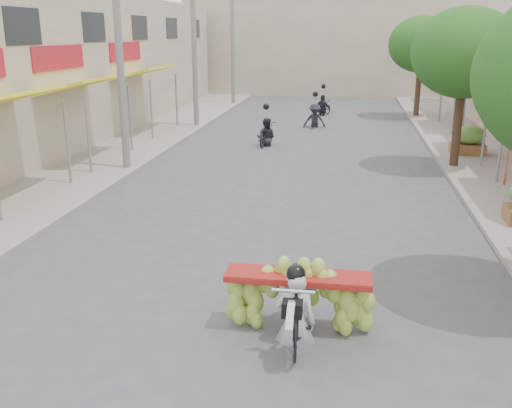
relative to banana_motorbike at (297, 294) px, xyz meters
The scene contains 14 objects.
sidewalk_left 15.25m from the banana_motorbike, 122.40° to the left, with size 4.00×60.00×0.12m, color gray.
sidewalk_right 14.14m from the banana_motorbike, 65.61° to the left, with size 4.00×60.00×0.12m, color gray.
far_building 36.00m from the banana_motorbike, 91.86° to the left, with size 20.00×6.00×7.00m, color #B2A38D.
utility_pole_mid 12.31m from the banana_motorbike, 123.64° to the left, with size 0.60×0.24×8.00m.
utility_pole_far 20.25m from the banana_motorbike, 109.19° to the left, with size 0.60×0.24×8.00m.
utility_pole_back 28.82m from the banana_motorbike, 103.26° to the left, with size 0.60×0.24×8.00m.
street_tree_mid 12.97m from the banana_motorbike, 70.37° to the left, with size 3.40×3.40×5.25m.
street_tree_far 24.44m from the banana_motorbike, 79.94° to the left, with size 3.40×3.40×5.25m.
produce_crate_far 14.75m from the banana_motorbike, 70.05° to the left, with size 1.20×0.88×1.16m.
banana_motorbike is the anchor object (origin of this frame).
pedestrian 15.06m from the banana_motorbike, 71.21° to the left, with size 0.84×0.57×1.59m.
bg_motorbike_a 15.11m from the banana_motorbike, 99.93° to the left, with size 0.85×1.68×1.95m.
bg_motorbike_b 19.81m from the banana_motorbike, 92.73° to the left, with size 1.07×1.66×1.95m.
bg_motorbike_c 23.88m from the banana_motorbike, 91.81° to the left, with size 1.18×1.59×1.95m.
Camera 1 is at (1.80, -5.61, 4.47)m, focal length 40.00 mm.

